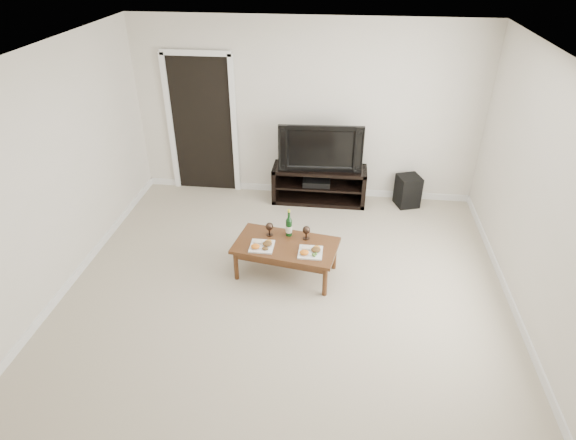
# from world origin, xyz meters

# --- Properties ---
(floor) EXTENTS (5.50, 5.50, 0.00)m
(floor) POSITION_xyz_m (0.00, 0.00, 0.00)
(floor) COLOR #C1B69B
(floor) RESTS_ON ground
(back_wall) EXTENTS (5.00, 0.04, 2.60)m
(back_wall) POSITION_xyz_m (0.00, 2.77, 1.30)
(back_wall) COLOR silver
(back_wall) RESTS_ON ground
(ceiling) EXTENTS (5.00, 5.50, 0.04)m
(ceiling) POSITION_xyz_m (0.00, 0.00, 2.62)
(ceiling) COLOR white
(ceiling) RESTS_ON back_wall
(doorway) EXTENTS (0.90, 0.02, 2.05)m
(doorway) POSITION_xyz_m (-1.55, 2.73, 1.02)
(doorway) COLOR black
(doorway) RESTS_ON ground
(media_console) EXTENTS (1.38, 0.45, 0.55)m
(media_console) POSITION_xyz_m (0.24, 2.50, 0.28)
(media_console) COLOR black
(media_console) RESTS_ON ground
(television) EXTENTS (1.20, 0.22, 0.69)m
(television) POSITION_xyz_m (0.24, 2.50, 0.89)
(television) COLOR black
(television) RESTS_ON media_console
(av_receiver) EXTENTS (0.41, 0.31, 0.08)m
(av_receiver) POSITION_xyz_m (0.20, 2.48, 0.33)
(av_receiver) COLOR black
(av_receiver) RESTS_ON media_console
(subwoofer) EXTENTS (0.39, 0.39, 0.47)m
(subwoofer) POSITION_xyz_m (1.55, 2.53, 0.23)
(subwoofer) COLOR black
(subwoofer) RESTS_ON ground
(coffee_table) EXTENTS (1.27, 0.83, 0.42)m
(coffee_table) POSITION_xyz_m (-0.04, 0.65, 0.21)
(coffee_table) COLOR #562D17
(coffee_table) RESTS_ON ground
(plate_left) EXTENTS (0.27, 0.27, 0.07)m
(plate_left) POSITION_xyz_m (-0.30, 0.56, 0.45)
(plate_left) COLOR white
(plate_left) RESTS_ON coffee_table
(plate_right) EXTENTS (0.27, 0.27, 0.07)m
(plate_right) POSITION_xyz_m (0.26, 0.50, 0.45)
(plate_right) COLOR white
(plate_right) RESTS_ON coffee_table
(wine_bottle) EXTENTS (0.07, 0.07, 0.35)m
(wine_bottle) POSITION_xyz_m (-0.02, 0.84, 0.59)
(wine_bottle) COLOR black
(wine_bottle) RESTS_ON coffee_table
(goblet_left) EXTENTS (0.09, 0.09, 0.17)m
(goblet_left) POSITION_xyz_m (-0.25, 0.82, 0.51)
(goblet_left) COLOR #33241C
(goblet_left) RESTS_ON coffee_table
(goblet_right) EXTENTS (0.09, 0.09, 0.17)m
(goblet_right) POSITION_xyz_m (0.19, 0.79, 0.51)
(goblet_right) COLOR #33241C
(goblet_right) RESTS_ON coffee_table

